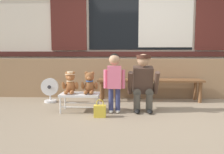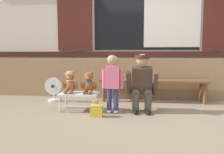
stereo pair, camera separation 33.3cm
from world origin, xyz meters
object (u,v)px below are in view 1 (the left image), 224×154
Objects in this scene: floor_fan at (50,90)px; adult_crouching at (143,82)px; teddy_bear_with_hat at (70,83)px; child_standing at (114,76)px; small_display_bench at (80,95)px; teddy_bear_plain at (89,84)px; handbag_on_ground at (100,111)px; wooden_bench_long at (150,83)px.

adult_crouching is at bearing -18.04° from floor_fan.
teddy_bear_with_hat is 0.89m from floor_fan.
adult_crouching is (0.48, 0.14, -0.11)m from child_standing.
teddy_bear_plain is at bearing 0.51° from small_display_bench.
handbag_on_ground is (0.36, -0.33, -0.17)m from small_display_bench.
wooden_bench_long is 1.99m from floor_fan.
wooden_bench_long is 3.28× the size of small_display_bench.
wooden_bench_long is 4.37× the size of floor_fan.
handbag_on_ground is at bearing -42.19° from floor_fan.
teddy_bear_plain is at bearing -36.56° from floor_fan.
adult_crouching is 1.88m from floor_fan.
child_standing is 3.52× the size of handbag_on_ground.
child_standing is at bearing -125.36° from wooden_bench_long.
teddy_bear_with_hat and teddy_bear_plain have the same top height.
adult_crouching reaches higher than handbag_on_ground.
wooden_bench_long is 1.20m from child_standing.
teddy_bear_plain is at bearing 170.96° from child_standing.
teddy_bear_plain reaches higher than handbag_on_ground.
small_display_bench is 0.67× the size of child_standing.
wooden_bench_long is 1.42m from teddy_bear_plain.
child_standing is at bearing 51.67° from handbag_on_ground.
wooden_bench_long is at bearing 39.32° from teddy_bear_plain.
teddy_bear_plain reaches higher than floor_fan.
child_standing is (0.73, -0.07, 0.12)m from teddy_bear_with_hat.
teddy_bear_plain is at bearing -0.13° from teddy_bear_with_hat.
teddy_bear_with_hat is at bearing 147.76° from handbag_on_ground.
child_standing is 0.51m from adult_crouching.
teddy_bear_with_hat is 0.32m from teddy_bear_plain.
teddy_bear_plain reaches higher than wooden_bench_long.
teddy_bear_with_hat is 0.73m from handbag_on_ground.
floor_fan reaches higher than wooden_bench_long.
adult_crouching is 3.49× the size of handbag_on_ground.
child_standing reaches higher than small_display_bench.
teddy_bear_plain is 0.38× the size of adult_crouching.
wooden_bench_long is at bearing 35.60° from small_display_bench.
wooden_bench_long is at bearing 75.99° from adult_crouching.
small_display_bench is at bearing -175.87° from adult_crouching.
child_standing reaches higher than handbag_on_ground.
handbag_on_ground is 1.47m from floor_fan.
small_display_bench is 0.26m from teddy_bear_with_hat.
adult_crouching is (0.89, 0.07, 0.02)m from teddy_bear_plain.
wooden_bench_long is 7.72× the size of handbag_on_ground.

